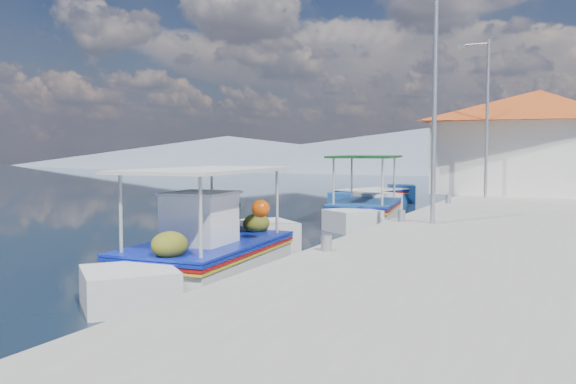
% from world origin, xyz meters
% --- Properties ---
extents(ground, '(160.00, 160.00, 0.00)m').
position_xyz_m(ground, '(0.00, 0.00, 0.00)').
color(ground, black).
rests_on(ground, ground).
extents(quay, '(5.00, 44.00, 0.50)m').
position_xyz_m(quay, '(5.90, 6.00, 0.25)').
color(quay, '#9F9B95').
rests_on(quay, ground).
extents(bollards, '(0.20, 17.20, 0.30)m').
position_xyz_m(bollards, '(3.80, 5.25, 0.65)').
color(bollards, '#A5A8AD').
rests_on(bollards, quay).
extents(main_caique, '(2.29, 6.70, 2.21)m').
position_xyz_m(main_caique, '(1.74, -3.69, 0.43)').
color(main_caique, silver).
rests_on(main_caique, ground).
extents(caique_green_canopy, '(2.55, 6.30, 2.38)m').
position_xyz_m(caique_green_canopy, '(1.69, 5.50, 0.36)').
color(caique_green_canopy, silver).
rests_on(caique_green_canopy, ground).
extents(caique_blue_hull, '(2.97, 5.10, 0.98)m').
position_xyz_m(caique_blue_hull, '(-0.20, 11.81, 0.27)').
color(caique_blue_hull, navy).
rests_on(caique_blue_hull, ground).
extents(harbor_building, '(10.49, 10.49, 4.40)m').
position_xyz_m(harbor_building, '(6.20, 15.00, 2.78)').
color(harbor_building, white).
rests_on(harbor_building, quay).
extents(lamp_post_near, '(1.21, 0.14, 6.00)m').
position_xyz_m(lamp_post_near, '(4.51, 2.00, 3.85)').
color(lamp_post_near, '#A5A8AD').
rests_on(lamp_post_near, quay).
extents(lamp_post_far, '(1.21, 0.14, 6.00)m').
position_xyz_m(lamp_post_far, '(4.51, 11.00, 3.85)').
color(lamp_post_far, '#A5A8AD').
rests_on(lamp_post_far, quay).
extents(mountain_ridge, '(171.40, 96.00, 5.50)m').
position_xyz_m(mountain_ridge, '(6.54, 56.00, 2.04)').
color(mountain_ridge, gray).
rests_on(mountain_ridge, ground).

